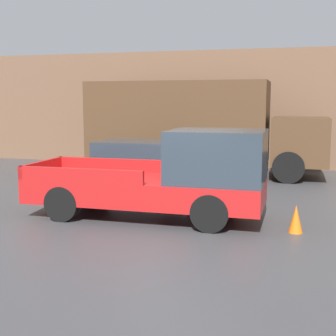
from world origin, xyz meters
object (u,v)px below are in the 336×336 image
pickup_truck (171,177)px  delivery_truck (194,125)px  car (137,167)px  traffic_cone (296,219)px

pickup_truck → delivery_truck: bearing=97.9°
car → traffic_cone: size_ratio=7.53×
car → delivery_truck: bearing=77.7°
car → delivery_truck: (0.86, 3.95, 1.06)m
traffic_cone → delivery_truck: bearing=117.7°
delivery_truck → traffic_cone: size_ratio=14.80×
pickup_truck → car: 3.27m
car → pickup_truck: bearing=-56.7°
delivery_truck → car: bearing=-102.3°
delivery_truck → traffic_cone: delivery_truck is taller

